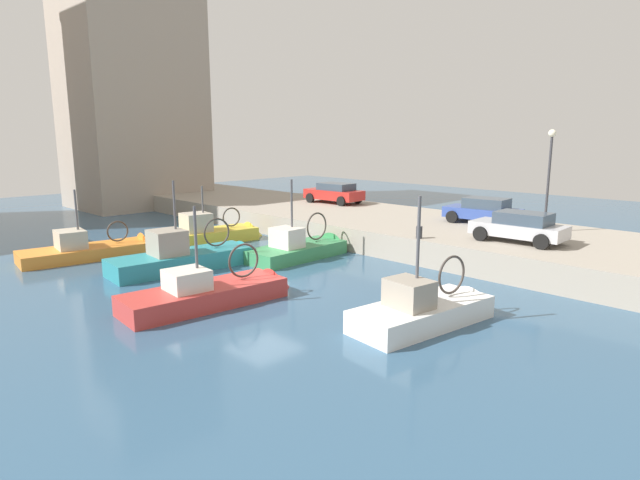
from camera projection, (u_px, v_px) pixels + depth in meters
water_surface at (264, 287)px, 20.53m from camera, size 80.00×80.00×0.00m
quay_wall at (433, 234)px, 28.34m from camera, size 9.00×56.00×1.20m
fishing_boat_white at (430, 319)px, 16.68m from camera, size 5.77×2.57×4.88m
fishing_boat_red at (215, 301)px, 18.61m from camera, size 6.59×2.53×4.34m
fishing_boat_green at (303, 254)px, 25.65m from camera, size 5.94×2.32×4.68m
fishing_boat_teal at (190, 265)px, 23.46m from camera, size 7.12×2.64×4.78m
fishing_boat_yellow at (214, 239)px, 29.21m from camera, size 6.33×2.81×3.99m
fishing_boat_orange at (96, 255)px, 25.57m from camera, size 6.66×2.90×4.24m
parked_car_red at (334, 193)px, 36.08m from camera, size 2.20×4.16×1.36m
parked_car_blue at (484, 210)px, 27.88m from camera, size 2.27×3.97×1.35m
parked_car_silver at (520, 227)px, 23.00m from camera, size 2.05×3.97×1.32m
mooring_bollard_mid at (419, 232)px, 23.91m from camera, size 0.28×0.28×0.55m
quay_streetlamp at (550, 164)px, 24.94m from camera, size 0.36×0.36×4.83m
waterfront_building_west at (131, 77)px, 42.16m from camera, size 9.83×8.39×20.39m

